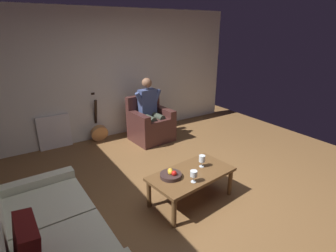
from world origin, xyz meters
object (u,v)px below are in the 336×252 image
(couch, at_px, (47,247))
(wine_glass_far, at_px, (194,174))
(person_seated, at_px, (150,108))
(guitar, at_px, (99,131))
(wine_glass_near, at_px, (202,159))
(armchair, at_px, (150,125))
(coffee_table, at_px, (191,176))
(fruit_bowl, at_px, (171,175))

(couch, distance_m, wine_glass_far, 1.72)
(person_seated, distance_m, wine_glass_far, 2.41)
(person_seated, height_order, guitar, person_seated)
(couch, xyz_separation_m, wine_glass_near, (-2.04, -0.25, 0.22))
(armchair, relative_size, wine_glass_near, 5.41)
(armchair, relative_size, person_seated, 0.71)
(wine_glass_near, bearing_deg, wine_glass_far, 36.27)
(wine_glass_near, bearing_deg, armchair, -99.72)
(armchair, bearing_deg, guitar, -33.46)
(person_seated, bearing_deg, armchair, -90.00)
(coffee_table, bearing_deg, fruit_bowl, -10.81)
(armchair, bearing_deg, person_seated, 90.00)
(person_seated, bearing_deg, guitar, -34.30)
(person_seated, relative_size, coffee_table, 1.08)
(guitar, bearing_deg, couch, 62.73)
(couch, distance_m, fruit_bowl, 1.56)
(guitar, distance_m, fruit_bowl, 2.61)
(wine_glass_near, relative_size, wine_glass_far, 1.09)
(coffee_table, height_order, wine_glass_far, wine_glass_far)
(person_seated, height_order, wine_glass_far, person_seated)
(armchair, xyz_separation_m, wine_glass_far, (0.69, 2.33, 0.20))
(person_seated, height_order, fruit_bowl, person_seated)
(wine_glass_far, bearing_deg, guitar, -85.19)
(coffee_table, bearing_deg, couch, 6.05)
(couch, bearing_deg, wine_glass_far, 88.49)
(wine_glass_far, distance_m, fruit_bowl, 0.31)
(person_seated, relative_size, wine_glass_far, 8.33)
(armchair, distance_m, person_seated, 0.36)
(guitar, bearing_deg, armchair, 151.18)
(person_seated, height_order, couch, person_seated)
(wine_glass_far, bearing_deg, coffee_table, -121.35)
(coffee_table, height_order, wine_glass_near, wine_glass_near)
(wine_glass_far, height_order, fruit_bowl, wine_glass_far)
(person_seated, distance_m, couch, 3.35)
(armchair, distance_m, wine_glass_far, 2.44)
(couch, xyz_separation_m, wine_glass_far, (-1.70, -0.00, 0.22))
(coffee_table, xyz_separation_m, fruit_bowl, (0.29, -0.05, 0.09))
(wine_glass_near, xyz_separation_m, fruit_bowl, (0.51, -0.00, -0.08))
(coffee_table, height_order, guitar, guitar)
(coffee_table, relative_size, wine_glass_far, 7.72)
(person_seated, xyz_separation_m, wine_glass_far, (0.69, 2.31, -0.16))
(armchair, height_order, coffee_table, armchair)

